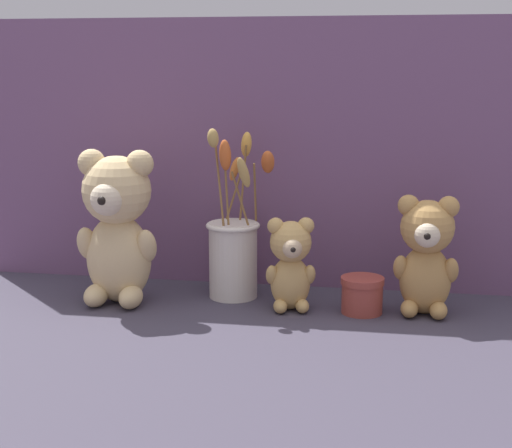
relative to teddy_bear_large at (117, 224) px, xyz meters
The scene contains 7 objects.
ground_plane 0.31m from the teddy_bear_large, ahead, with size 4.00×4.00×0.00m, color #3D3847.
backdrop_wall 0.34m from the teddy_bear_large, 33.97° to the left, with size 1.26×0.02×0.55m.
teddy_bear_large is the anchor object (origin of this frame).
teddy_bear_medium 0.59m from the teddy_bear_large, ahead, with size 0.12×0.11×0.23m.
teddy_bear_small 0.35m from the teddy_bear_large, ahead, with size 0.10×0.09×0.18m.
flower_vase 0.24m from the teddy_bear_large, 18.83° to the left, with size 0.14×0.12×0.34m.
decorative_tin_tall 0.49m from the teddy_bear_large, ahead, with size 0.08×0.08×0.07m.
Camera 1 is at (0.25, -1.43, 0.46)m, focal length 55.00 mm.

